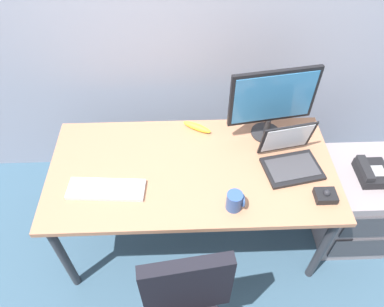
# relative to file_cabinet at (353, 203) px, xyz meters

# --- Properties ---
(ground_plane) EXTENTS (8.00, 8.00, 0.00)m
(ground_plane) POSITION_rel_file_cabinet_xyz_m (-1.06, -0.00, -0.30)
(ground_plane) COLOR #355268
(desk) EXTENTS (1.62, 0.79, 0.70)m
(desk) POSITION_rel_file_cabinet_xyz_m (-1.06, -0.00, 0.34)
(desk) COLOR #A57052
(desk) RESTS_ON ground
(file_cabinet) EXTENTS (0.42, 0.53, 0.60)m
(file_cabinet) POSITION_rel_file_cabinet_xyz_m (0.00, 0.00, 0.00)
(file_cabinet) COLOR gray
(file_cabinet) RESTS_ON ground
(desk_phone) EXTENTS (0.17, 0.20, 0.09)m
(desk_phone) POSITION_rel_file_cabinet_xyz_m (-0.01, -0.02, 0.33)
(desk_phone) COLOR black
(desk_phone) RESTS_ON file_cabinet
(monitor_main) EXTENTS (0.50, 0.18, 0.46)m
(monitor_main) POSITION_rel_file_cabinet_xyz_m (-0.60, 0.26, 0.67)
(monitor_main) COLOR #262628
(monitor_main) RESTS_ON desk
(keyboard) EXTENTS (0.42, 0.17, 0.03)m
(keyboard) POSITION_rel_file_cabinet_xyz_m (-1.53, -0.15, 0.42)
(keyboard) COLOR silver
(keyboard) RESTS_ON desk
(laptop) EXTENTS (0.35, 0.32, 0.24)m
(laptop) POSITION_rel_file_cabinet_xyz_m (-0.51, 0.01, 0.46)
(laptop) COLOR black
(laptop) RESTS_ON desk
(trackball_mouse) EXTENTS (0.11, 0.09, 0.07)m
(trackball_mouse) POSITION_rel_file_cabinet_xyz_m (-0.37, -0.24, 0.43)
(trackball_mouse) COLOR black
(trackball_mouse) RESTS_ON desk
(coffee_mug) EXTENTS (0.09, 0.08, 0.11)m
(coffee_mug) POSITION_rel_file_cabinet_xyz_m (-0.85, -0.28, 0.46)
(coffee_mug) COLOR #2E4C88
(coffee_mug) RESTS_ON desk
(banana) EXTENTS (0.19, 0.13, 0.04)m
(banana) POSITION_rel_file_cabinet_xyz_m (-1.02, 0.31, 0.42)
(banana) COLOR yellow
(banana) RESTS_ON desk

